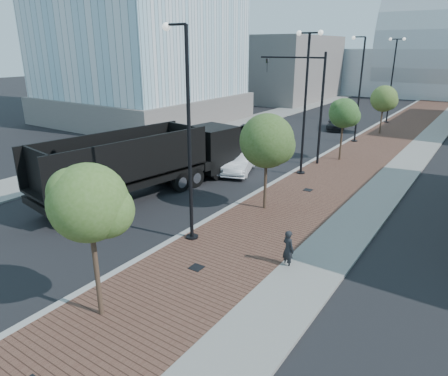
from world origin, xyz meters
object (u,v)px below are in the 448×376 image
Objects in this scene: dark_car_mid at (247,133)px; white_sedan at (240,161)px; dump_truck at (174,161)px; pedestrian at (288,249)px.

white_sedan is at bearing -76.02° from dark_car_mid.
pedestrian is at bearing -17.47° from dump_truck.
dark_car_mid is at bearing 111.20° from dump_truck.
pedestrian is at bearing -69.11° from dark_car_mid.
dark_car_mid is at bearing 97.82° from white_sedan.
pedestrian is (10.30, -5.17, -0.80)m from dump_truck.
dump_truck reaches higher than white_sedan.
dump_truck is 14.08m from dark_car_mid.
dark_car_mid is 3.31× the size of pedestrian.
dump_truck is 5.22m from white_sedan.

